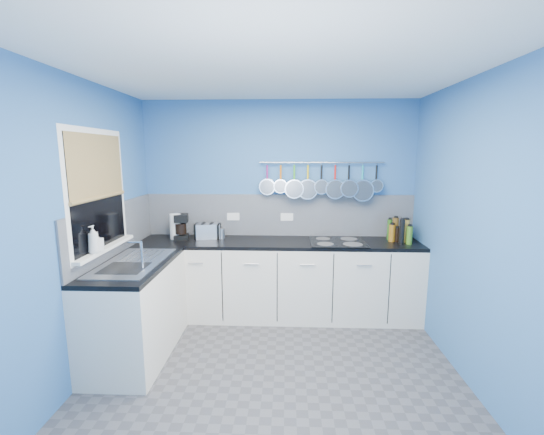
# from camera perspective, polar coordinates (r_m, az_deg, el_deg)

# --- Properties ---
(floor) EXTENTS (3.20, 3.00, 0.02)m
(floor) POSITION_cam_1_polar(r_m,az_deg,el_deg) (3.41, 0.35, -23.72)
(floor) COLOR #47474C
(floor) RESTS_ON ground
(ceiling) EXTENTS (3.20, 3.00, 0.02)m
(ceiling) POSITION_cam_1_polar(r_m,az_deg,el_deg) (2.90, 0.41, 22.49)
(ceiling) COLOR white
(ceiling) RESTS_ON ground
(wall_back) EXTENTS (3.20, 0.02, 2.50)m
(wall_back) POSITION_cam_1_polar(r_m,az_deg,el_deg) (4.39, 1.06, 1.71)
(wall_back) COLOR #3466A5
(wall_back) RESTS_ON ground
(wall_front) EXTENTS (3.20, 0.02, 2.50)m
(wall_front) POSITION_cam_1_polar(r_m,az_deg,el_deg) (1.47, -1.73, -15.43)
(wall_front) COLOR #3466A5
(wall_front) RESTS_ON ground
(wall_left) EXTENTS (0.02, 3.00, 2.50)m
(wall_left) POSITION_cam_1_polar(r_m,az_deg,el_deg) (3.37, -28.18, -2.02)
(wall_left) COLOR #3466A5
(wall_left) RESTS_ON ground
(wall_right) EXTENTS (0.02, 3.00, 2.50)m
(wall_right) POSITION_cam_1_polar(r_m,az_deg,el_deg) (3.27, 29.85, -2.48)
(wall_right) COLOR #3466A5
(wall_right) RESTS_ON ground
(backsplash_back) EXTENTS (3.20, 0.02, 0.50)m
(backsplash_back) POSITION_cam_1_polar(r_m,az_deg,el_deg) (4.38, 1.05, 0.38)
(backsplash_back) COLOR #92949E
(backsplash_back) RESTS_ON wall_back
(backsplash_left) EXTENTS (0.02, 1.80, 0.50)m
(backsplash_left) POSITION_cam_1_polar(r_m,az_deg,el_deg) (3.89, -23.35, -1.67)
(backsplash_left) COLOR #92949E
(backsplash_left) RESTS_ON wall_left
(cabinet_run_back) EXTENTS (3.20, 0.60, 0.86)m
(cabinet_run_back) POSITION_cam_1_polar(r_m,az_deg,el_deg) (4.29, 0.93, -9.81)
(cabinet_run_back) COLOR silver
(cabinet_run_back) RESTS_ON ground
(worktop_back) EXTENTS (3.20, 0.60, 0.04)m
(worktop_back) POSITION_cam_1_polar(r_m,az_deg,el_deg) (4.16, 0.95, -3.96)
(worktop_back) COLOR black
(worktop_back) RESTS_ON cabinet_run_back
(cabinet_run_left) EXTENTS (0.60, 1.20, 0.86)m
(cabinet_run_left) POSITION_cam_1_polar(r_m,az_deg,el_deg) (3.73, -20.49, -13.61)
(cabinet_run_left) COLOR silver
(cabinet_run_left) RESTS_ON ground
(worktop_left) EXTENTS (0.60, 1.20, 0.04)m
(worktop_left) POSITION_cam_1_polar(r_m,az_deg,el_deg) (3.57, -20.93, -6.96)
(worktop_left) COLOR black
(worktop_left) RESTS_ON cabinet_run_left
(window_frame) EXTENTS (0.01, 1.00, 1.10)m
(window_frame) POSITION_cam_1_polar(r_m,az_deg,el_deg) (3.57, -25.67, 3.67)
(window_frame) COLOR white
(window_frame) RESTS_ON wall_left
(window_glass) EXTENTS (0.01, 0.90, 1.00)m
(window_glass) POSITION_cam_1_polar(r_m,az_deg,el_deg) (3.57, -25.60, 3.67)
(window_glass) COLOR black
(window_glass) RESTS_ON wall_left
(bamboo_blind) EXTENTS (0.01, 0.90, 0.55)m
(bamboo_blind) POSITION_cam_1_polar(r_m,az_deg,el_deg) (3.55, -25.76, 7.29)
(bamboo_blind) COLOR #AB8652
(bamboo_blind) RESTS_ON wall_left
(window_sill) EXTENTS (0.10, 0.98, 0.03)m
(window_sill) POSITION_cam_1_polar(r_m,az_deg,el_deg) (3.64, -24.71, -4.39)
(window_sill) COLOR white
(window_sill) RESTS_ON wall_left
(sink_unit) EXTENTS (0.50, 0.95, 0.01)m
(sink_unit) POSITION_cam_1_polar(r_m,az_deg,el_deg) (3.57, -20.95, -6.59)
(sink_unit) COLOR silver
(sink_unit) RESTS_ON worktop_left
(mixer_tap) EXTENTS (0.12, 0.08, 0.26)m
(mixer_tap) POSITION_cam_1_polar(r_m,az_deg,el_deg) (3.31, -19.76, -5.50)
(mixer_tap) COLOR silver
(mixer_tap) RESTS_ON worktop_left
(socket_left) EXTENTS (0.15, 0.01, 0.09)m
(socket_left) POSITION_cam_1_polar(r_m,az_deg,el_deg) (4.42, -6.10, 0.14)
(socket_left) COLOR white
(socket_left) RESTS_ON backsplash_back
(socket_right) EXTENTS (0.15, 0.01, 0.09)m
(socket_right) POSITION_cam_1_polar(r_m,az_deg,el_deg) (4.37, 2.35, 0.08)
(socket_right) COLOR white
(socket_right) RESTS_ON backsplash_back
(pot_rail) EXTENTS (1.45, 0.02, 0.02)m
(pot_rail) POSITION_cam_1_polar(r_m,az_deg,el_deg) (4.30, 7.81, 8.54)
(pot_rail) COLOR silver
(pot_rail) RESTS_ON wall_back
(soap_bottle_a) EXTENTS (0.10, 0.10, 0.24)m
(soap_bottle_a) POSITION_cam_1_polar(r_m,az_deg,el_deg) (3.41, -26.25, -3.10)
(soap_bottle_a) COLOR white
(soap_bottle_a) RESTS_ON window_sill
(soap_bottle_b) EXTENTS (0.10, 0.10, 0.17)m
(soap_bottle_b) POSITION_cam_1_polar(r_m,az_deg,el_deg) (3.46, -25.79, -3.45)
(soap_bottle_b) COLOR white
(soap_bottle_b) RESTS_ON window_sill
(paper_towel) EXTENTS (0.13, 0.13, 0.29)m
(paper_towel) POSITION_cam_1_polar(r_m,az_deg,el_deg) (4.37, -14.92, -1.37)
(paper_towel) COLOR white
(paper_towel) RESTS_ON worktop_back
(coffee_maker) EXTENTS (0.20, 0.21, 0.29)m
(coffee_maker) POSITION_cam_1_polar(r_m,az_deg,el_deg) (4.34, -14.07, -1.43)
(coffee_maker) COLOR black
(coffee_maker) RESTS_ON worktop_back
(toaster) EXTENTS (0.30, 0.22, 0.17)m
(toaster) POSITION_cam_1_polar(r_m,az_deg,el_deg) (4.33, -10.07, -2.10)
(toaster) COLOR silver
(toaster) RESTS_ON worktop_back
(canister) EXTENTS (0.09, 0.09, 0.12)m
(canister) POSITION_cam_1_polar(r_m,az_deg,el_deg) (4.30, -7.93, -2.51)
(canister) COLOR silver
(canister) RESTS_ON worktop_back
(hob) EXTENTS (0.62, 0.54, 0.01)m
(hob) POSITION_cam_1_polar(r_m,az_deg,el_deg) (4.15, 10.23, -3.78)
(hob) COLOR black
(hob) RESTS_ON worktop_back
(pan_0) EXTENTS (0.19, 0.05, 0.38)m
(pan_0) POSITION_cam_1_polar(r_m,az_deg,el_deg) (4.29, -0.76, 6.10)
(pan_0) COLOR silver
(pan_0) RESTS_ON pot_rail
(pan_1) EXTENTS (0.16, 0.10, 0.35)m
(pan_1) POSITION_cam_1_polar(r_m,az_deg,el_deg) (4.28, 1.37, 6.26)
(pan_1) COLOR silver
(pan_1) RESTS_ON pot_rail
(pan_2) EXTENTS (0.22, 0.11, 0.41)m
(pan_2) POSITION_cam_1_polar(r_m,az_deg,el_deg) (4.29, 3.50, 5.85)
(pan_2) COLOR silver
(pan_2) RESTS_ON pot_rail
(pan_3) EXTENTS (0.24, 0.07, 0.43)m
(pan_3) POSITION_cam_1_polar(r_m,az_deg,el_deg) (4.29, 5.63, 5.71)
(pan_3) COLOR silver
(pan_3) RESTS_ON pot_rail
(pan_4) EXTENTS (0.17, 0.09, 0.36)m
(pan_4) POSITION_cam_1_polar(r_m,az_deg,el_deg) (4.30, 7.76, 6.11)
(pan_4) COLOR silver
(pan_4) RESTS_ON pot_rail
(pan_5) EXTENTS (0.23, 0.09, 0.42)m
(pan_5) POSITION_cam_1_polar(r_m,az_deg,el_deg) (4.32, 9.86, 5.70)
(pan_5) COLOR silver
(pan_5) RESTS_ON pot_rail
(pan_6) EXTENTS (0.21, 0.11, 0.40)m
(pan_6) POSITION_cam_1_polar(r_m,az_deg,el_deg) (4.34, 11.95, 5.80)
(pan_6) COLOR silver
(pan_6) RESTS_ON pot_rail
(pan_7) EXTENTS (0.26, 0.09, 0.45)m
(pan_7) POSITION_cam_1_polar(r_m,az_deg,el_deg) (4.38, 14.00, 5.43)
(pan_7) COLOR silver
(pan_7) RESTS_ON pot_rail
(pan_8) EXTENTS (0.15, 0.07, 0.34)m
(pan_8) POSITION_cam_1_polar(r_m,az_deg,el_deg) (4.41, 16.06, 6.06)
(pan_8) COLOR silver
(pan_8) RESTS_ON pot_rail
(condiment_0) EXTENTS (0.07, 0.07, 0.23)m
(condiment_0) POSITION_cam_1_polar(r_m,az_deg,el_deg) (4.47, 20.13, -1.84)
(condiment_0) COLOR #4C190C
(condiment_0) RESTS_ON worktop_back
(condiment_1) EXTENTS (0.07, 0.07, 0.26)m
(condiment_1) POSITION_cam_1_polar(r_m,az_deg,el_deg) (4.41, 18.79, -1.70)
(condiment_1) COLOR brown
(condiment_1) RESTS_ON worktop_back
(condiment_2) EXTENTS (0.05, 0.05, 0.24)m
(condiment_2) POSITION_cam_1_polar(r_m,az_deg,el_deg) (4.41, 17.95, -1.80)
(condiment_2) COLOR #265919
(condiment_2) RESTS_ON worktop_back
(condiment_3) EXTENTS (0.07, 0.07, 0.26)m
(condiment_3) POSITION_cam_1_polar(r_m,az_deg,el_deg) (4.34, 20.32, -1.99)
(condiment_3) COLOR olive
(condiment_3) RESTS_ON worktop_back
(condiment_4) EXTENTS (0.05, 0.05, 0.16)m
(condiment_4) POSITION_cam_1_polar(r_m,az_deg,el_deg) (4.33, 19.02, -2.61)
(condiment_4) COLOR black
(condiment_4) RESTS_ON worktop_back
(condiment_5) EXTENTS (0.07, 0.07, 0.19)m
(condiment_5) POSITION_cam_1_polar(r_m,az_deg,el_deg) (4.32, 18.33, -2.33)
(condiment_5) COLOR #8C5914
(condiment_5) RESTS_ON worktop_back
(condiment_6) EXTENTS (0.07, 0.07, 0.20)m
(condiment_6) POSITION_cam_1_polar(r_m,az_deg,el_deg) (4.26, 20.75, -2.61)
(condiment_6) COLOR #3F721E
(condiment_6) RESTS_ON worktop_back
(condiment_7) EXTENTS (0.06, 0.06, 0.27)m
(condiment_7) POSITION_cam_1_polar(r_m,az_deg,el_deg) (4.22, 19.70, -2.17)
(condiment_7) COLOR black
(condiment_7) RESTS_ON worktop_back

